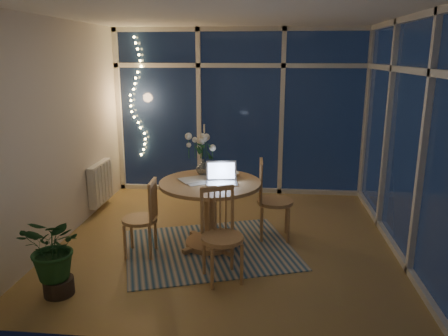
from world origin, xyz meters
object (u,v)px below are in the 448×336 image
at_px(laptop, 222,173).
at_px(potted_plant, 56,257).
at_px(chair_right, 275,200).
at_px(chair_front, 222,236).
at_px(flower_vase, 204,166).
at_px(chair_left, 139,218).
at_px(dining_table, 210,214).

height_order(laptop, potted_plant, laptop).
distance_m(chair_right, laptop, 0.83).
bearing_deg(chair_front, flower_vase, 84.19).
relative_size(chair_right, potted_plant, 1.30).
bearing_deg(potted_plant, chair_left, 59.72).
distance_m(dining_table, laptop, 0.54).
xyz_separation_m(chair_left, potted_plant, (-0.53, -0.90, -0.06)).
bearing_deg(chair_right, laptop, 120.76).
xyz_separation_m(dining_table, laptop, (0.14, -0.07, 0.52)).
bearing_deg(flower_vase, laptop, -54.31).
distance_m(laptop, flower_vase, 0.44).
bearing_deg(dining_table, flower_vase, 111.86).
xyz_separation_m(dining_table, flower_vase, (-0.12, 0.29, 0.50)).
xyz_separation_m(chair_right, potted_plant, (-2.02, -1.53, -0.11)).
bearing_deg(dining_table, laptop, -25.33).
bearing_deg(chair_front, potted_plant, 172.63).
distance_m(chair_right, potted_plant, 2.54).
relative_size(chair_front, laptop, 2.74).
height_order(chair_left, flower_vase, flower_vase).
height_order(chair_right, chair_front, chair_right).
bearing_deg(chair_left, chair_right, 110.09).
distance_m(flower_vase, potted_plant, 1.97).
bearing_deg(chair_front, laptop, 73.22).
xyz_separation_m(chair_right, laptop, (-0.61, -0.38, 0.42)).
xyz_separation_m(dining_table, chair_right, (0.75, 0.32, 0.10)).
bearing_deg(laptop, dining_table, 146.10).
relative_size(chair_left, chair_front, 0.94).
relative_size(dining_table, potted_plant, 1.52).
xyz_separation_m(chair_front, flower_vase, (-0.34, 1.07, 0.42)).
xyz_separation_m(chair_front, potted_plant, (-1.50, -0.43, -0.09)).
distance_m(chair_front, flower_vase, 1.20).
xyz_separation_m(laptop, flower_vase, (-0.26, 0.36, -0.02)).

